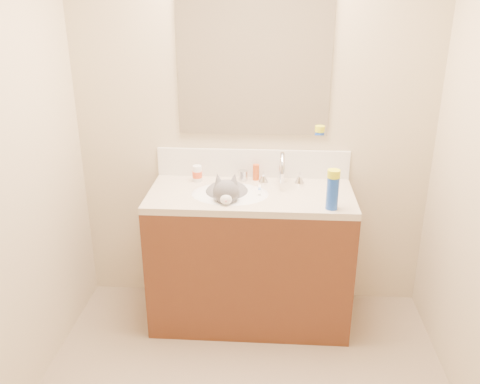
# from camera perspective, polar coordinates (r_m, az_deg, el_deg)

# --- Properties ---
(room_shell) EXTENTS (2.24, 2.54, 2.52)m
(room_shell) POSITION_cam_1_polar(r_m,az_deg,el_deg) (1.85, -0.04, 6.78)
(room_shell) COLOR #C6B593
(room_shell) RESTS_ON ground
(vanity_cabinet) EXTENTS (1.20, 0.55, 0.82)m
(vanity_cabinet) POSITION_cam_1_polar(r_m,az_deg,el_deg) (3.17, 1.15, -7.61)
(vanity_cabinet) COLOR #542A16
(vanity_cabinet) RESTS_ON ground
(counter_slab) EXTENTS (1.20, 0.55, 0.04)m
(counter_slab) POSITION_cam_1_polar(r_m,az_deg,el_deg) (2.98, 1.22, -0.38)
(counter_slab) COLOR beige
(counter_slab) RESTS_ON vanity_cabinet
(basin) EXTENTS (0.45, 0.36, 0.14)m
(basin) POSITION_cam_1_polar(r_m,az_deg,el_deg) (2.98, -1.13, -1.44)
(basin) COLOR white
(basin) RESTS_ON vanity_cabinet
(faucet) EXTENTS (0.28, 0.20, 0.21)m
(faucet) POSITION_cam_1_polar(r_m,az_deg,el_deg) (3.07, 4.72, 2.33)
(faucet) COLOR silver
(faucet) RESTS_ON counter_slab
(cat) EXTENTS (0.34, 0.41, 0.32)m
(cat) POSITION_cam_1_polar(r_m,az_deg,el_deg) (2.98, -1.46, -0.63)
(cat) COLOR #575457
(cat) RESTS_ON basin
(backsplash) EXTENTS (1.20, 0.02, 0.18)m
(backsplash) POSITION_cam_1_polar(r_m,az_deg,el_deg) (3.19, 1.45, 3.24)
(backsplash) COLOR silver
(backsplash) RESTS_ON counter_slab
(mirror) EXTENTS (0.90, 0.02, 0.80)m
(mirror) POSITION_cam_1_polar(r_m,az_deg,el_deg) (3.05, 1.56, 13.81)
(mirror) COLOR white
(mirror) RESTS_ON room_shell
(pill_bottle) EXTENTS (0.07, 0.07, 0.10)m
(pill_bottle) POSITION_cam_1_polar(r_m,az_deg,el_deg) (3.13, -4.82, 2.08)
(pill_bottle) COLOR white
(pill_bottle) RESTS_ON counter_slab
(pill_label) EXTENTS (0.07, 0.07, 0.04)m
(pill_label) POSITION_cam_1_polar(r_m,az_deg,el_deg) (3.14, -4.82, 1.99)
(pill_label) COLOR #E54F26
(pill_label) RESTS_ON pill_bottle
(silver_jar) EXTENTS (0.07, 0.07, 0.06)m
(silver_jar) POSITION_cam_1_polar(r_m,az_deg,el_deg) (3.14, 0.34, 1.86)
(silver_jar) COLOR #B7B7BC
(silver_jar) RESTS_ON counter_slab
(amber_bottle) EXTENTS (0.05, 0.05, 0.10)m
(amber_bottle) POSITION_cam_1_polar(r_m,az_deg,el_deg) (3.15, 1.81, 2.24)
(amber_bottle) COLOR #C44B17
(amber_bottle) RESTS_ON counter_slab
(toothbrush) EXTENTS (0.02, 0.15, 0.01)m
(toothbrush) POSITION_cam_1_polar(r_m,az_deg,el_deg) (2.99, 2.21, 0.23)
(toothbrush) COLOR white
(toothbrush) RESTS_ON counter_slab
(toothbrush_head) EXTENTS (0.02, 0.03, 0.02)m
(toothbrush_head) POSITION_cam_1_polar(r_m,az_deg,el_deg) (2.99, 2.21, 0.27)
(toothbrush_head) COLOR #6794DC
(toothbrush_head) RESTS_ON counter_slab
(spray_can) EXTENTS (0.08, 0.08, 0.18)m
(spray_can) POSITION_cam_1_polar(r_m,az_deg,el_deg) (2.76, 10.34, -0.14)
(spray_can) COLOR blue
(spray_can) RESTS_ON counter_slab
(spray_cap) EXTENTS (0.09, 0.09, 0.04)m
(spray_cap) POSITION_cam_1_polar(r_m,az_deg,el_deg) (2.72, 10.49, 2.03)
(spray_cap) COLOR yellow
(spray_cap) RESTS_ON spray_can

